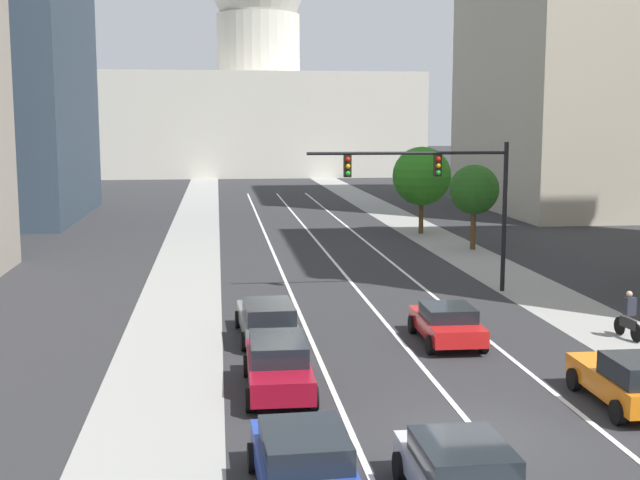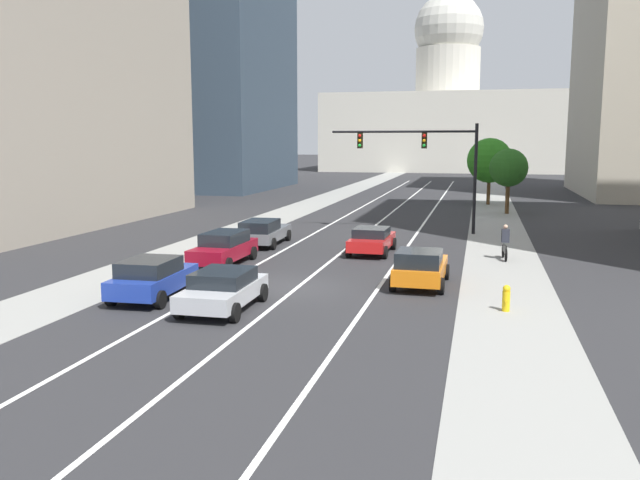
% 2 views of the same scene
% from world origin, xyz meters
% --- Properties ---
extents(ground_plane, '(400.00, 400.00, 0.00)m').
position_xyz_m(ground_plane, '(0.00, 40.00, 0.00)').
color(ground_plane, '#2B2B2D').
extents(sidewalk_left, '(3.55, 130.00, 0.01)m').
position_xyz_m(sidewalk_left, '(-7.97, 35.00, 0.01)').
color(sidewalk_left, gray).
rests_on(sidewalk_left, ground).
extents(sidewalk_right, '(3.55, 130.00, 0.01)m').
position_xyz_m(sidewalk_right, '(7.97, 35.00, 0.01)').
color(sidewalk_right, gray).
rests_on(sidewalk_right, ground).
extents(lane_stripe_left, '(0.16, 90.00, 0.01)m').
position_xyz_m(lane_stripe_left, '(-3.10, 25.00, 0.01)').
color(lane_stripe_left, white).
rests_on(lane_stripe_left, ground).
extents(lane_stripe_center, '(0.16, 90.00, 0.01)m').
position_xyz_m(lane_stripe_center, '(0.00, 25.00, 0.01)').
color(lane_stripe_center, white).
rests_on(lane_stripe_center, ground).
extents(lane_stripe_right, '(0.16, 90.00, 0.01)m').
position_xyz_m(lane_stripe_right, '(3.10, 25.00, 0.01)').
color(lane_stripe_right, white).
rests_on(lane_stripe_right, ground).
extents(capitol_building, '(44.89, 23.95, 33.94)m').
position_xyz_m(capitol_building, '(0.00, 105.46, 10.16)').
color(capitol_building, beige).
rests_on(capitol_building, ground).
extents(car_silver, '(2.14, 4.20, 1.35)m').
position_xyz_m(car_silver, '(-1.55, -3.89, 0.73)').
color(car_silver, '#B2B5BA').
rests_on(car_silver, ground).
extents(car_blue, '(2.16, 4.15, 1.49)m').
position_xyz_m(car_blue, '(-4.64, -3.03, 0.79)').
color(car_blue, '#1E389E').
rests_on(car_blue, ground).
extents(car_red, '(2.09, 4.21, 1.34)m').
position_xyz_m(car_red, '(1.55, 8.40, 0.71)').
color(car_red, red).
rests_on(car_red, ground).
extents(car_orange, '(2.09, 4.07, 1.53)m').
position_xyz_m(car_orange, '(4.64, 1.29, 0.78)').
color(car_orange, orange).
rests_on(car_orange, ground).
extents(car_crimson, '(1.99, 4.62, 1.52)m').
position_xyz_m(car_crimson, '(-4.64, 3.83, 0.80)').
color(car_crimson, maroon).
rests_on(car_crimson, ground).
extents(car_gray, '(2.14, 4.78, 1.47)m').
position_xyz_m(car_gray, '(-4.63, 9.55, 0.77)').
color(car_gray, slate).
rests_on(car_gray, ground).
extents(traffic_signal_mast, '(9.02, 0.39, 6.73)m').
position_xyz_m(traffic_signal_mast, '(3.62, 16.85, 4.90)').
color(traffic_signal_mast, black).
rests_on(traffic_signal_mast, ground).
extents(fire_hydrant, '(0.26, 0.35, 0.91)m').
position_xyz_m(fire_hydrant, '(7.80, -1.86, 0.46)').
color(fire_hydrant, yellow).
rests_on(fire_hydrant, ground).
extents(cyclist, '(0.39, 1.70, 1.72)m').
position_xyz_m(cyclist, '(8.07, 8.16, 0.85)').
color(cyclist, black).
rests_on(cyclist, ground).
extents(street_tree_near_right, '(2.97, 2.97, 5.10)m').
position_xyz_m(street_tree_near_right, '(8.92, 29.11, 3.59)').
color(street_tree_near_right, '#51381E').
rests_on(street_tree_near_right, ground).
extents(street_tree_mid_right, '(4.00, 4.00, 5.95)m').
position_xyz_m(street_tree_mid_right, '(7.55, 36.52, 3.94)').
color(street_tree_mid_right, '#51381E').
rests_on(street_tree_mid_right, ground).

